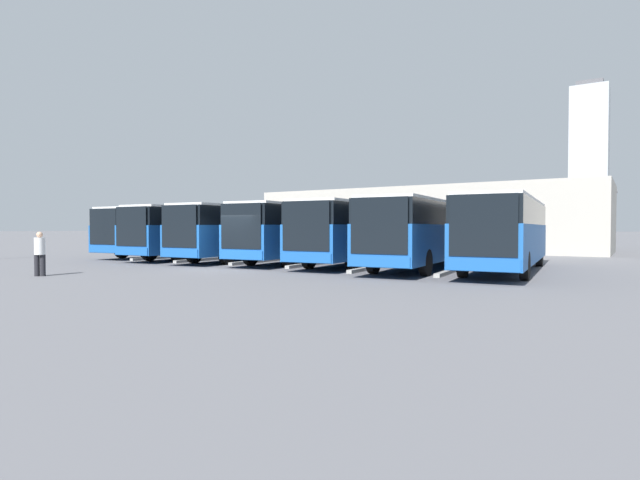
{
  "coord_description": "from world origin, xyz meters",
  "views": [
    {
      "loc": [
        -15.84,
        17.09,
        1.91
      ],
      "look_at": [
        -1.05,
        -6.06,
        1.25
      ],
      "focal_mm": 28.0,
      "sensor_mm": 36.0,
      "label": 1
    }
  ],
  "objects": [
    {
      "name": "curb_divider_1",
      "position": [
        -5.48,
        -3.65,
        0.07
      ],
      "size": [
        0.71,
        5.32,
        0.15
      ],
      "primitive_type": "cube",
      "rotation": [
        0.0,
        0.0,
        0.09
      ],
      "color": "#9E9E99",
      "rests_on": "ground_plane"
    },
    {
      "name": "ground_plane",
      "position": [
        0.0,
        0.0,
        0.0
      ],
      "size": [
        600.0,
        600.0,
        0.0
      ],
      "primitive_type": "plane",
      "color": "#5B5B60"
    },
    {
      "name": "curb_divider_0",
      "position": [
        -9.13,
        -3.97,
        0.07
      ],
      "size": [
        0.71,
        5.32,
        0.15
      ],
      "primitive_type": "cube",
      "rotation": [
        0.0,
        0.0,
        0.09
      ],
      "color": "#9E9E99",
      "rests_on": "ground_plane"
    },
    {
      "name": "bus_4",
      "position": [
        3.65,
        -5.77,
        1.77
      ],
      "size": [
        3.58,
        12.34,
        3.16
      ],
      "rotation": [
        0.0,
        0.0,
        0.09
      ],
      "color": "#19519E",
      "rests_on": "ground_plane"
    },
    {
      "name": "station_building",
      "position": [
        0.0,
        -25.05,
        2.68
      ],
      "size": [
        28.69,
        12.47,
        5.29
      ],
      "color": "#A8A399",
      "rests_on": "ground_plane"
    },
    {
      "name": "office_tower",
      "position": [
        2.96,
        -235.18,
        32.71
      ],
      "size": [
        15.23,
        15.23,
        66.63
      ],
      "color": "#ADB2B7",
      "rests_on": "ground_plane"
    },
    {
      "name": "curb_divider_4",
      "position": [
        5.48,
        -3.97,
        0.07
      ],
      "size": [
        0.71,
        5.32,
        0.15
      ],
      "primitive_type": "cube",
      "rotation": [
        0.0,
        0.0,
        0.09
      ],
      "color": "#9E9E99",
      "rests_on": "ground_plane"
    },
    {
      "name": "bus_1",
      "position": [
        -7.3,
        -5.45,
        1.77
      ],
      "size": [
        3.58,
        12.34,
        3.16
      ],
      "rotation": [
        0.0,
        0.0,
        0.09
      ],
      "color": "#19519E",
      "rests_on": "ground_plane"
    },
    {
      "name": "bus_6",
      "position": [
        10.95,
        -6.56,
        1.77
      ],
      "size": [
        3.58,
        12.34,
        3.16
      ],
      "rotation": [
        0.0,
        0.0,
        0.09
      ],
      "color": "#19519E",
      "rests_on": "ground_plane"
    },
    {
      "name": "pedestrian",
      "position": [
        4.1,
        6.47,
        0.94
      ],
      "size": [
        0.55,
        0.55,
        1.76
      ],
      "rotation": [
        0.0,
        0.0,
        0.76
      ],
      "color": "black",
      "rests_on": "ground_plane"
    },
    {
      "name": "curb_divider_3",
      "position": [
        1.83,
        -4.37,
        0.07
      ],
      "size": [
        0.71,
        5.32,
        0.15
      ],
      "primitive_type": "cube",
      "rotation": [
        0.0,
        0.0,
        0.09
      ],
      "color": "#9E9E99",
      "rests_on": "ground_plane"
    },
    {
      "name": "curb_divider_5",
      "position": [
        9.13,
        -3.96,
        0.07
      ],
      "size": [
        0.71,
        5.32,
        0.15
      ],
      "primitive_type": "cube",
      "rotation": [
        0.0,
        0.0,
        0.09
      ],
      "color": "#9E9E99",
      "rests_on": "ground_plane"
    },
    {
      "name": "bus_2",
      "position": [
        -3.65,
        -6.06,
        1.77
      ],
      "size": [
        3.58,
        12.34,
        3.16
      ],
      "rotation": [
        0.0,
        0.0,
        0.09
      ],
      "color": "#19519E",
      "rests_on": "ground_plane"
    },
    {
      "name": "bus_5",
      "position": [
        7.3,
        -5.76,
        1.77
      ],
      "size": [
        3.58,
        12.34,
        3.16
      ],
      "rotation": [
        0.0,
        0.0,
        0.09
      ],
      "color": "#19519E",
      "rests_on": "ground_plane"
    },
    {
      "name": "curb_divider_2",
      "position": [
        -1.83,
        -4.26,
        0.07
      ],
      "size": [
        0.71,
        5.32,
        0.15
      ],
      "primitive_type": "cube",
      "rotation": [
        0.0,
        0.0,
        0.09
      ],
      "color": "#9E9E99",
      "rests_on": "ground_plane"
    },
    {
      "name": "bus_0",
      "position": [
        -10.95,
        -5.77,
        1.77
      ],
      "size": [
        3.58,
        12.34,
        3.16
      ],
      "rotation": [
        0.0,
        0.0,
        0.09
      ],
      "color": "#19519E",
      "rests_on": "ground_plane"
    },
    {
      "name": "bus_3",
      "position": [
        -0.0,
        -6.17,
        1.77
      ],
      "size": [
        3.58,
        12.34,
        3.16
      ],
      "rotation": [
        0.0,
        0.0,
        0.09
      ],
      "color": "#19519E",
      "rests_on": "ground_plane"
    }
  ]
}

